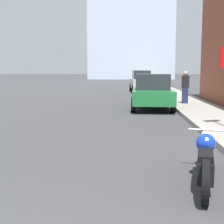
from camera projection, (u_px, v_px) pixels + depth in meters
The scene contains 6 objects.
sidewalk at pixel (155, 85), 40.74m from camera, with size 2.27×240.00×0.15m.
motorcycle at pixel (205, 160), 5.09m from camera, with size 0.78×2.27×0.78m.
parked_car_green at pixel (152, 92), 15.06m from camera, with size 2.02×4.35×1.69m.
parked_car_silver at pixel (141, 82), 26.91m from camera, with size 2.00×4.66×1.89m.
parked_car_yellow at pixel (139, 79), 39.16m from camera, with size 2.03×4.53×1.66m.
pedestrian at pixel (185, 87), 16.23m from camera, with size 0.36×0.24×1.69m.
Camera 1 is at (1.64, -1.12, 1.82)m, focal length 50.00 mm.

